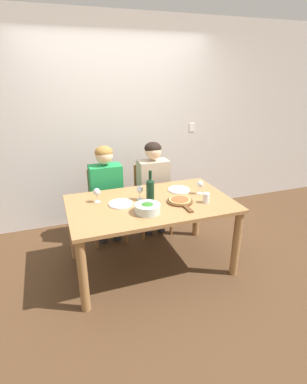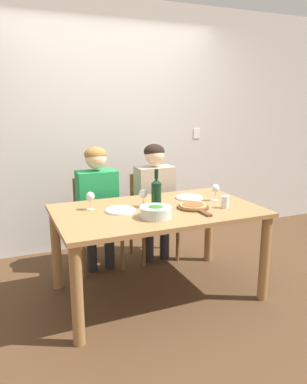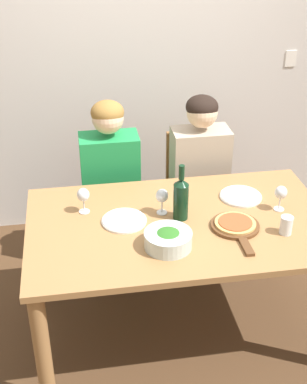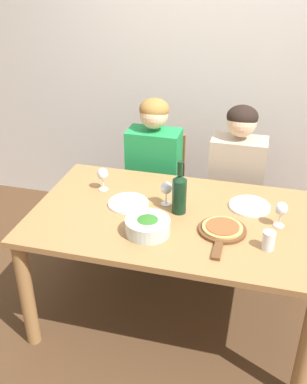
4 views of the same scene
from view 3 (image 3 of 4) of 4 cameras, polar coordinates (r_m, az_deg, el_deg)
ground_plane at (r=3.41m, az=2.54°, el=-14.04°), size 40.00×40.00×0.00m
back_wall at (r=3.92m, az=-1.06°, el=14.86°), size 10.00×0.06×2.70m
dining_table at (r=3.00m, az=2.81°, el=-5.03°), size 1.67×1.00×0.77m
chair_left at (r=3.73m, az=-4.62°, el=-0.54°), size 0.42×0.42×0.89m
chair_right at (r=3.81m, az=4.46°, el=0.19°), size 0.42×0.42×0.89m
person_woman at (r=3.51m, az=-4.62°, el=2.07°), size 0.47×0.51×1.22m
person_man at (r=3.60m, az=5.01°, el=2.79°), size 0.47×0.51×1.22m
wine_bottle at (r=2.90m, az=2.94°, el=-0.60°), size 0.08×0.08×0.32m
broccoli_bowl at (r=2.71m, az=1.56°, el=-5.07°), size 0.25×0.25×0.09m
dinner_plate_left at (r=2.93m, az=-3.16°, el=-3.03°), size 0.25×0.25×0.02m
dinner_plate_right at (r=3.19m, az=9.28°, el=-0.42°), size 0.25×0.25×0.02m
pizza_on_board at (r=2.90m, az=8.76°, el=-3.57°), size 0.26×0.40×0.04m
wine_glass_left at (r=2.99m, az=-7.50°, el=-0.42°), size 0.07×0.07×0.15m
wine_glass_right at (r=3.07m, az=13.43°, el=-0.16°), size 0.07×0.07×0.15m
wine_glass_centre at (r=2.95m, az=0.92°, el=-0.52°), size 0.07×0.07×0.15m
water_tumbler at (r=2.89m, az=13.98°, el=-3.45°), size 0.07×0.07×0.10m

